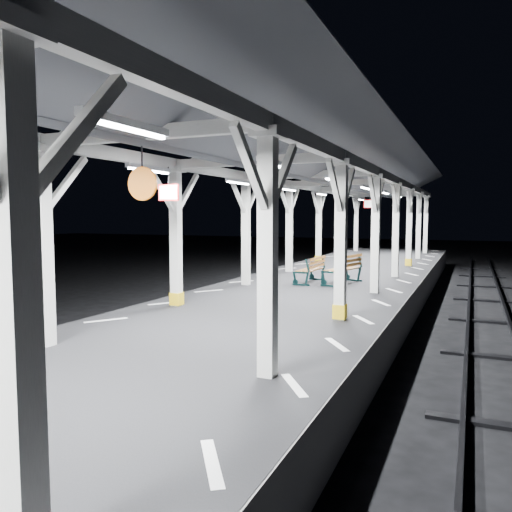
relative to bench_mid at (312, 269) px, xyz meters
The scene contains 9 objects.
ground 7.42m from the bench_mid, 88.21° to the right, with size 120.00×120.00×0.00m, color black.
platform 7.34m from the bench_mid, 88.21° to the right, with size 6.00×50.00×1.00m, color black.
hazard_stripes_left 7.62m from the bench_mid, 106.99° to the right, with size 1.00×48.00×0.01m, color silver.
hazard_stripes_right 7.76m from the bench_mid, 69.79° to the right, with size 1.00×48.00×0.01m, color silver.
track_left 8.81m from the bench_mid, 123.27° to the right, with size 2.20×60.00×0.16m.
track_right 9.06m from the bench_mid, 54.29° to the right, with size 2.20×60.00×0.16m.
canopy 7.93m from the bench_mid, 88.21° to the right, with size 5.40×49.00×4.65m.
bench_mid is the anchor object (origin of this frame).
bench_far 1.05m from the bench_mid, ahead, with size 0.98×1.83×0.94m.
Camera 1 is at (4.50, -8.13, 3.18)m, focal length 35.00 mm.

